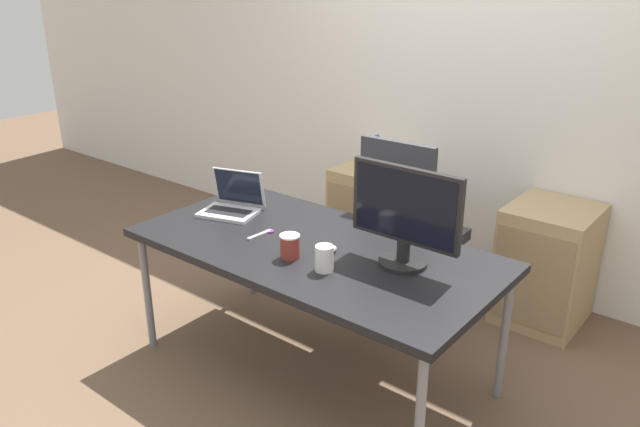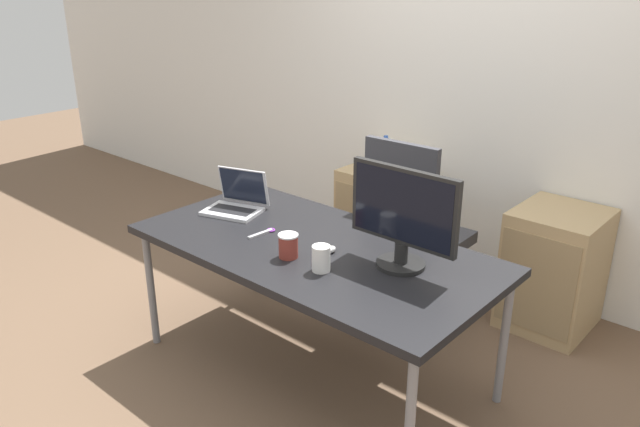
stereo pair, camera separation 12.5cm
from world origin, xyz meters
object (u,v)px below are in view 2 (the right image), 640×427
at_px(water_bottle, 385,153).
at_px(mouse, 330,250).
at_px(laptop_center, 236,203).
at_px(cabinet_left, 383,217).
at_px(cabinet_right, 554,269).
at_px(coffee_cup_brown, 288,246).
at_px(office_chair, 414,250).
at_px(monitor, 403,217).
at_px(coffee_cup_white, 321,258).

height_order(water_bottle, mouse, water_bottle).
height_order(water_bottle, laptop_center, laptop_center).
height_order(cabinet_left, cabinet_right, same).
relative_size(laptop_center, coffee_cup_brown, 3.07).
distance_m(cabinet_left, water_bottle, 0.45).
bearing_deg(laptop_center, office_chair, 46.78).
xyz_separation_m(monitor, coffee_cup_white, (-0.24, -0.27, -0.18)).
relative_size(water_bottle, laptop_center, 0.64).
bearing_deg(mouse, office_chair, 93.31).
xyz_separation_m(water_bottle, coffee_cup_white, (0.68, -1.42, -0.04)).
relative_size(cabinet_right, monitor, 1.32).
height_order(cabinet_left, coffee_cup_brown, coffee_cup_brown).
distance_m(cabinet_right, monitor, 1.32).
height_order(office_chair, cabinet_left, office_chair).
bearing_deg(monitor, coffee_cup_white, -131.70).
bearing_deg(monitor, laptop_center, -178.57).
xyz_separation_m(office_chair, monitor, (0.37, -0.71, 0.52)).
bearing_deg(cabinet_right, mouse, -115.88).
bearing_deg(water_bottle, coffee_cup_white, -64.42).
height_order(office_chair, cabinet_right, office_chair).
bearing_deg(mouse, laptop_center, 174.36).
xyz_separation_m(monitor, coffee_cup_brown, (-0.44, -0.26, -0.18)).
height_order(cabinet_right, coffee_cup_brown, coffee_cup_brown).
bearing_deg(laptop_center, coffee_cup_brown, -20.75).
relative_size(laptop_center, monitor, 0.65).
bearing_deg(coffee_cup_white, coffee_cup_brown, 178.76).
height_order(office_chair, monitor, monitor).
height_order(mouse, coffee_cup_brown, coffee_cup_brown).
bearing_deg(laptop_center, cabinet_right, 41.23).
height_order(laptop_center, coffee_cup_white, laptop_center).
distance_m(monitor, mouse, 0.41).
height_order(cabinet_left, monitor, monitor).
height_order(office_chair, water_bottle, office_chair).
relative_size(water_bottle, mouse, 3.61).
relative_size(cabinet_right, coffee_cup_white, 5.98).
xyz_separation_m(cabinet_left, coffee_cup_white, (0.68, -1.42, 0.41)).
bearing_deg(cabinet_right, coffee_cup_white, -110.07).
bearing_deg(mouse, monitor, 16.96).
xyz_separation_m(cabinet_left, monitor, (0.92, -1.15, 0.59)).
relative_size(monitor, mouse, 8.61).
relative_size(laptop_center, coffee_cup_white, 2.95).
bearing_deg(mouse, water_bottle, 115.25).
relative_size(office_chair, monitor, 2.08).
height_order(cabinet_left, laptop_center, laptop_center).
bearing_deg(mouse, coffee_cup_white, -61.99).
xyz_separation_m(cabinet_left, coffee_cup_brown, (0.47, -1.41, 0.41)).
bearing_deg(monitor, mouse, -163.04).
bearing_deg(coffee_cup_white, cabinet_right, 69.93).
distance_m(mouse, coffee_cup_brown, 0.20).
relative_size(mouse, coffee_cup_white, 0.53).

